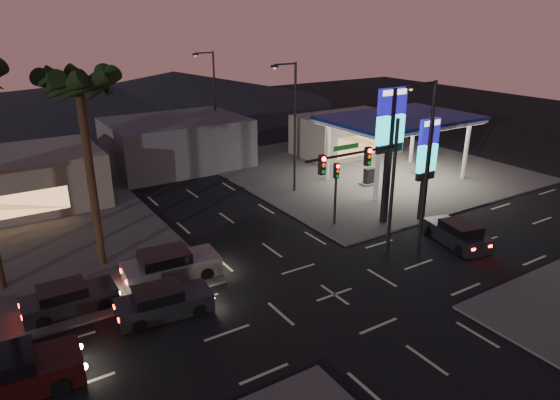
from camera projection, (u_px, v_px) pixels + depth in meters
ground at (334, 295)px, 25.00m from camera, size 140.00×140.00×0.00m
corner_lot_ne at (363, 168)px, 45.70m from camera, size 24.00×24.00×0.12m
gas_station at (400, 121)px, 40.79m from camera, size 12.20×8.20×5.47m
convenience_store at (346, 134)px, 49.99m from camera, size 10.00×6.00×4.00m
pylon_sign_tall at (390, 130)px, 31.42m from camera, size 2.20×0.35×9.00m
pylon_sign_short at (427, 154)px, 32.48m from camera, size 1.60×0.35×7.00m
traffic_signal_mast at (370, 173)px, 26.65m from camera, size 6.10×0.39×8.00m
pedestal_signal at (336, 184)px, 32.28m from camera, size 0.32×0.39×4.30m
streetlight_near at (425, 160)px, 27.23m from camera, size 2.14×0.25×10.00m
streetlight_mid at (293, 121)px, 37.53m from camera, size 2.14×0.25×10.00m
streetlight_far at (213, 97)px, 48.61m from camera, size 2.14×0.25×10.00m
palm_a at (80, 95)px, 24.73m from camera, size 4.41×4.41×10.86m
building_far_mid at (177, 143)px, 45.83m from camera, size 12.00×9.00×4.40m
hill_right at (175, 88)px, 79.20m from camera, size 50.00×50.00×5.00m
hill_center at (76, 99)px, 71.82m from camera, size 60.00×60.00×4.00m
car_lane_a_front at (163, 302)px, 23.07m from camera, size 4.55×2.23×1.44m
car_lane_a_mid at (8, 376)px, 18.21m from camera, size 5.24×2.49×1.67m
car_lane_b_front at (170, 266)px, 26.20m from camera, size 5.21×2.46×1.66m
car_lane_b_mid at (68, 299)px, 23.36m from camera, size 4.33×1.87×1.40m
suv_station at (457, 234)px, 30.32m from camera, size 2.71×4.67×1.47m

